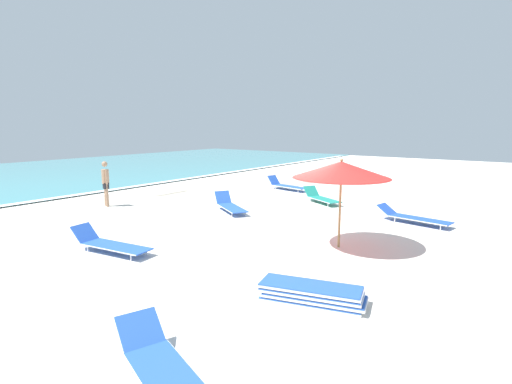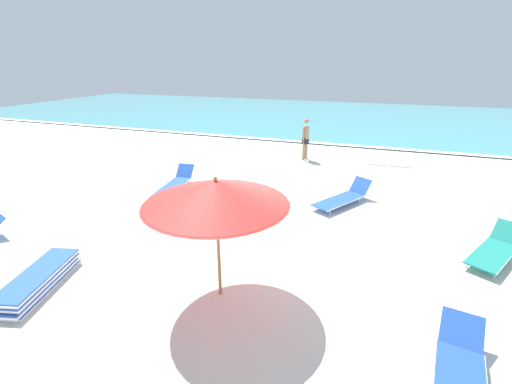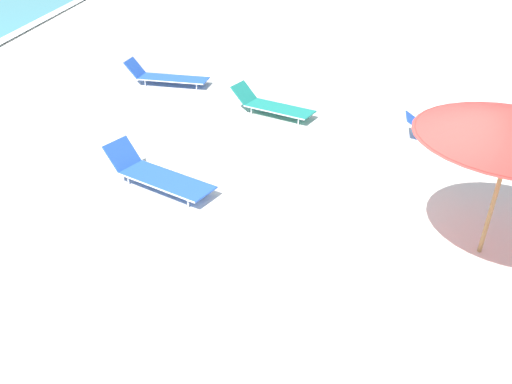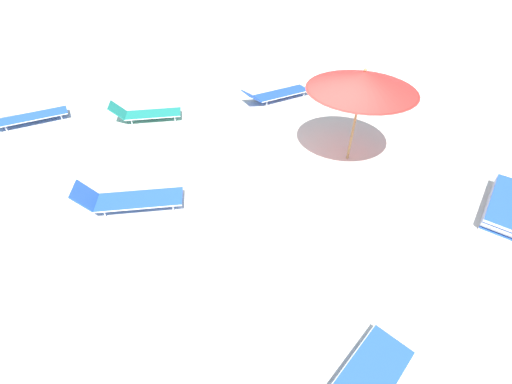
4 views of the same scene
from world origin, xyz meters
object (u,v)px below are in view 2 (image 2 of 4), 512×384
(sun_lounger_beside_umbrella, at_px, (343,197))
(sun_lounger_under_umbrella, at_px, (461,384))
(beach_umbrella, at_px, (216,193))
(sun_lounger_near_water_left, at_px, (496,249))
(lounger_stack, at_px, (38,281))
(beachgoer_wading_adult, at_px, (306,137))
(sun_lounger_mid_beach_pair_a, at_px, (175,184))

(sun_lounger_beside_umbrella, bearing_deg, sun_lounger_under_umbrella, -39.44)
(beach_umbrella, xyz_separation_m, sun_lounger_near_water_left, (5.15, 3.13, -1.81))
(sun_lounger_beside_umbrella, bearing_deg, lounger_stack, -98.45)
(beachgoer_wading_adult, bearing_deg, sun_lounger_beside_umbrella, -134.29)
(beach_umbrella, relative_size, sun_lounger_mid_beach_pair_a, 1.06)
(sun_lounger_mid_beach_pair_a, bearing_deg, sun_lounger_beside_umbrella, -1.49)
(sun_lounger_beside_umbrella, height_order, sun_lounger_near_water_left, sun_lounger_beside_umbrella)
(beach_umbrella, bearing_deg, sun_lounger_near_water_left, 31.32)
(beachgoer_wading_adult, bearing_deg, sun_lounger_mid_beach_pair_a, 167.59)
(sun_lounger_beside_umbrella, distance_m, sun_lounger_mid_beach_pair_a, 5.47)
(sun_lounger_under_umbrella, bearing_deg, sun_lounger_near_water_left, 80.54)
(beach_umbrella, height_order, sun_lounger_beside_umbrella, beach_umbrella)
(beach_umbrella, bearing_deg, sun_lounger_mid_beach_pair_a, 130.12)
(sun_lounger_near_water_left, relative_size, beachgoer_wading_adult, 1.16)
(sun_lounger_near_water_left, distance_m, beachgoer_wading_adult, 8.58)
(sun_lounger_under_umbrella, relative_size, sun_lounger_near_water_left, 1.18)
(sun_lounger_under_umbrella, relative_size, sun_lounger_mid_beach_pair_a, 1.03)
(sun_lounger_mid_beach_pair_a, distance_m, beachgoer_wading_adult, 6.15)
(beach_umbrella, height_order, sun_lounger_mid_beach_pair_a, beach_umbrella)
(beach_umbrella, xyz_separation_m, lounger_stack, (-3.33, -1.00, -1.86))
(sun_lounger_under_umbrella, height_order, sun_lounger_beside_umbrella, sun_lounger_beside_umbrella)
(sun_lounger_under_umbrella, distance_m, sun_lounger_near_water_left, 4.22)
(sun_lounger_near_water_left, bearing_deg, sun_lounger_beside_umbrella, 179.88)
(sun_lounger_mid_beach_pair_a, bearing_deg, beachgoer_wading_adult, 49.13)
(beach_umbrella, xyz_separation_m, sun_lounger_beside_umbrella, (1.68, 5.09, -1.81))
(sun_lounger_mid_beach_pair_a, height_order, beachgoer_wading_adult, beachgoer_wading_adult)
(beach_umbrella, relative_size, lounger_stack, 1.24)
(sun_lounger_under_umbrella, distance_m, sun_lounger_mid_beach_pair_a, 9.24)
(sun_lounger_under_umbrella, xyz_separation_m, sun_lounger_mid_beach_pair_a, (-7.55, 5.32, 0.01))
(lounger_stack, xyz_separation_m, sun_lounger_mid_beach_pair_a, (-0.43, 5.47, 0.05))
(lounger_stack, height_order, sun_lounger_mid_beach_pair_a, sun_lounger_mid_beach_pair_a)
(sun_lounger_under_umbrella, bearing_deg, lounger_stack, -169.56)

